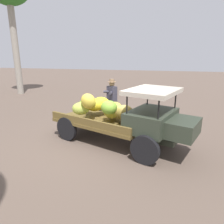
# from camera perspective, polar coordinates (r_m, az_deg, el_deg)

# --- Properties ---
(ground_plane) EXTENTS (60.00, 60.00, 0.00)m
(ground_plane) POSITION_cam_1_polar(r_m,az_deg,el_deg) (6.93, -3.43, -7.85)
(ground_plane) COLOR brown
(truck) EXTENTS (4.66, 2.92, 1.83)m
(truck) POSITION_cam_1_polar(r_m,az_deg,el_deg) (6.39, 3.45, -1.34)
(truck) COLOR #31392C
(truck) RESTS_ON ground
(farmer) EXTENTS (0.58, 0.56, 1.79)m
(farmer) POSITION_cam_1_polar(r_m,az_deg,el_deg) (8.51, -0.06, 3.86)
(farmer) COLOR olive
(farmer) RESTS_ON ground
(wooden_crate) EXTENTS (0.59, 0.57, 0.37)m
(wooden_crate) POSITION_cam_1_polar(r_m,az_deg,el_deg) (8.83, -6.56, -1.39)
(wooden_crate) COLOR brown
(wooden_crate) RESTS_ON ground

